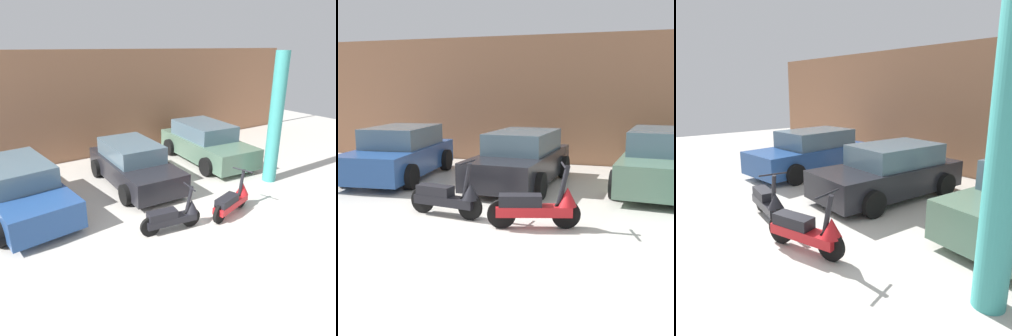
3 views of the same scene
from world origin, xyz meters
TOP-DOWN VIEW (x-y plane):
  - ground_plane at (0.00, 0.00)m, footprint 28.00×28.00m
  - wall_back at (0.00, 7.17)m, footprint 19.60×0.12m
  - scooter_front_left at (-0.53, 1.14)m, footprint 1.47×0.56m
  - scooter_front_right at (1.13, 0.97)m, footprint 1.49×0.71m
  - car_rear_left at (-3.18, 3.97)m, footprint 2.13×3.97m
  - car_rear_center at (0.02, 4.06)m, footprint 1.97×3.80m
  - car_rear_right at (3.23, 4.52)m, footprint 2.21×4.12m
  - support_column_side at (3.63, 1.91)m, footprint 0.40×0.40m

SIDE VIEW (x-z plane):
  - ground_plane at x=0.00m, z-range 0.00..0.00m
  - scooter_front_left at x=-0.53m, z-range -0.15..0.88m
  - scooter_front_right at x=1.13m, z-range -0.15..0.91m
  - car_rear_center at x=0.02m, z-range -0.03..1.24m
  - car_rear_left at x=-3.18m, z-range -0.03..1.27m
  - car_rear_right at x=3.23m, z-range -0.03..1.32m
  - wall_back at x=0.00m, z-range 0.00..3.84m
  - support_column_side at x=3.63m, z-range 0.00..3.84m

